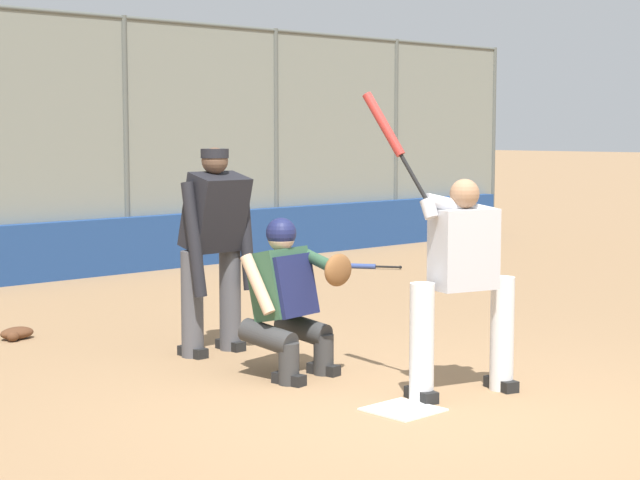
% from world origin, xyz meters
% --- Properties ---
extents(ground_plane, '(160.00, 160.00, 0.00)m').
position_xyz_m(ground_plane, '(0.00, 0.00, 0.00)').
color(ground_plane, '#93704C').
extents(home_plate_marker, '(0.43, 0.43, 0.01)m').
position_xyz_m(home_plate_marker, '(0.00, 0.00, 0.01)').
color(home_plate_marker, white).
rests_on(home_plate_marker, ground_plane).
extents(batter_at_plate, '(0.86, 0.84, 2.12)m').
position_xyz_m(batter_at_plate, '(-0.60, -0.01, 0.83)').
color(batter_at_plate, silver).
rests_on(batter_at_plate, ground_plane).
extents(catcher_behind_plate, '(0.67, 0.77, 1.20)m').
position_xyz_m(catcher_behind_plate, '(-0.11, -1.26, 0.62)').
color(catcher_behind_plate, '#333333').
rests_on(catcher_behind_plate, ground_plane).
extents(umpire_home, '(0.70, 0.43, 1.71)m').
position_xyz_m(umpire_home, '(-0.20, -2.29, 0.92)').
color(umpire_home, '#4C4C51').
rests_on(umpire_home, ground_plane).
extents(spare_bat_near_backstop, '(0.49, 0.71, 0.07)m').
position_xyz_m(spare_bat_near_backstop, '(-5.07, -5.34, 0.03)').
color(spare_bat_near_backstop, black).
rests_on(spare_bat_near_backstop, ground_plane).
extents(spare_bat_third_base_side, '(0.74, 0.55, 0.07)m').
position_xyz_m(spare_bat_third_base_side, '(-3.90, -5.92, 0.03)').
color(spare_bat_third_base_side, black).
rests_on(spare_bat_third_base_side, ground_plane).
extents(fielding_glove_on_dirt, '(0.31, 0.23, 0.11)m').
position_xyz_m(fielding_glove_on_dirt, '(0.71, -3.99, 0.05)').
color(fielding_glove_on_dirt, '#56331E').
rests_on(fielding_glove_on_dirt, ground_plane).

